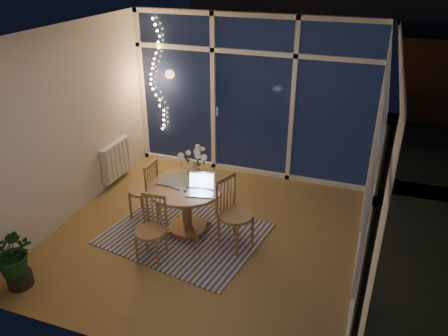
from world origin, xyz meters
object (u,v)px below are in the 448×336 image
(chair_left, at_px, (143,189))
(potted_plant, at_px, (14,258))
(chair_right, at_px, (236,214))
(laptop, at_px, (200,184))
(flower_vase, at_px, (194,171))
(chair_front, at_px, (150,230))
(dining_table, at_px, (187,208))

(chair_left, height_order, potted_plant, chair_left)
(chair_right, xyz_separation_m, laptop, (-0.48, 0.01, 0.33))
(laptop, distance_m, flower_vase, 0.41)
(chair_front, bearing_deg, chair_right, 31.25)
(dining_table, relative_size, potted_plant, 1.32)
(chair_left, relative_size, laptop, 2.54)
(dining_table, xyz_separation_m, chair_front, (-0.16, -0.71, 0.08))
(chair_right, bearing_deg, chair_front, 147.24)
(dining_table, xyz_separation_m, potted_plant, (-1.35, -1.63, 0.04))
(dining_table, relative_size, laptop, 2.88)
(potted_plant, bearing_deg, chair_right, 36.26)
(laptop, distance_m, potted_plant, 2.24)
(chair_left, bearing_deg, flower_vase, 101.51)
(chair_left, height_order, chair_right, chair_right)
(dining_table, bearing_deg, chair_right, -9.19)
(chair_front, relative_size, potted_plant, 1.12)
(chair_left, relative_size, chair_front, 1.04)
(chair_front, xyz_separation_m, flower_vase, (0.18, 0.95, 0.36))
(chair_left, relative_size, potted_plant, 1.16)
(chair_right, height_order, chair_front, chair_right)
(chair_front, xyz_separation_m, laptop, (0.40, 0.61, 0.38))
(dining_table, bearing_deg, chair_left, 170.19)
(dining_table, height_order, potted_plant, potted_plant)
(chair_left, distance_m, flower_vase, 0.83)
(chair_right, height_order, laptop, chair_right)
(chair_right, relative_size, flower_vase, 4.57)
(dining_table, distance_m, potted_plant, 2.11)
(flower_vase, bearing_deg, laptop, -57.17)
(flower_vase, bearing_deg, chair_left, -171.65)
(chair_front, bearing_deg, chair_left, 120.87)
(chair_front, height_order, laptop, laptop)
(chair_front, bearing_deg, potted_plant, -145.42)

